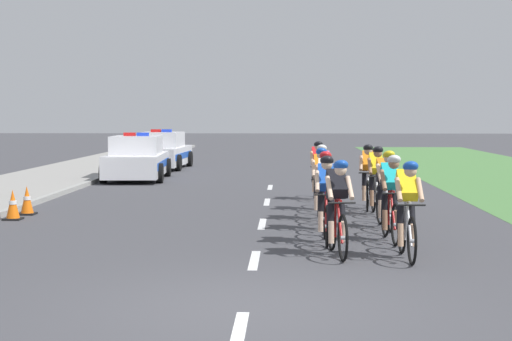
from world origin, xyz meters
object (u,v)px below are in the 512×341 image
cyclist_fifth (325,189)px  police_car_second (162,152)px  cyclist_second (407,208)px  cyclist_eleventh (318,169)px  cyclist_lead (337,206)px  traffic_cone_near (13,205)px  cyclist_fourth (391,197)px  cyclist_eighth (376,180)px  traffic_cone_mid (27,201)px  cyclist_third (326,198)px  cyclist_sixth (386,188)px  cyclist_seventh (321,183)px  police_car_nearest (137,160)px  cyclist_tenth (368,176)px  cyclist_ninth (323,176)px

cyclist_fifth → police_car_second: (-5.77, 16.89, -0.11)m
cyclist_second → cyclist_eleventh: size_ratio=1.00×
cyclist_lead → police_car_second: bearing=106.5°
cyclist_lead → cyclist_fifth: (-0.05, 2.77, 0.00)m
cyclist_eleventh → traffic_cone_near: 7.77m
cyclist_fifth → traffic_cone_near: size_ratio=2.69×
cyclist_fourth → cyclist_eighth: 3.62m
police_car_second → traffic_cone_mid: bearing=-92.7°
cyclist_third → cyclist_sixth: same height
cyclist_third → traffic_cone_near: bearing=156.3°
cyclist_fourth → traffic_cone_near: bearing=161.4°
cyclist_fifth → traffic_cone_near: (-6.48, 1.24, -0.48)m
traffic_cone_near → cyclist_seventh: bearing=2.3°
cyclist_third → police_car_nearest: (-5.71, 13.02, -0.11)m
cyclist_eighth → cyclist_tenth: size_ratio=1.00×
cyclist_ninth → cyclist_tenth: 1.08m
cyclist_seventh → cyclist_ninth: (0.11, 1.68, 0.00)m
cyclist_sixth → cyclist_seventh: size_ratio=1.00×
cyclist_lead → cyclist_second: size_ratio=1.00×
police_car_second → cyclist_seventh: bearing=-69.5°
cyclist_ninth → police_car_second: bearing=113.2°
cyclist_tenth → police_car_nearest: (-6.92, 8.09, -0.11)m
cyclist_fifth → cyclist_sixth: (1.18, 0.31, 0.00)m
cyclist_fourth → cyclist_eleventh: same height
cyclist_second → cyclist_fourth: size_ratio=1.00×
cyclist_seventh → cyclist_tenth: same height
cyclist_fourth → cyclist_sixth: bearing=86.0°
cyclist_third → police_car_second: police_car_second is taller
cyclist_second → traffic_cone_near: cyclist_second is taller
cyclist_tenth → cyclist_eleventh: (-1.09, 2.04, 0.00)m
cyclist_fifth → cyclist_eleventh: size_ratio=1.00×
cyclist_third → cyclist_tenth: same height
cyclist_tenth → traffic_cone_near: size_ratio=2.68×
cyclist_sixth → police_car_nearest: police_car_nearest is taller
police_car_second → cyclist_lead: bearing=-73.5°
cyclist_ninth → cyclist_eleventh: bearing=90.7°
cyclist_eighth → cyclist_tenth: 1.06m
cyclist_eighth → police_car_second: police_car_second is taller
cyclist_fourth → cyclist_fifth: size_ratio=1.00×
cyclist_lead → police_car_nearest: (-5.82, 14.23, -0.11)m
cyclist_fourth → cyclist_sixth: 1.62m
cyclist_eleventh → traffic_cone_mid: size_ratio=2.69×
cyclist_sixth → traffic_cone_near: cyclist_sixth is taller
cyclist_tenth → cyclist_fourth: bearing=-91.0°
police_car_second → cyclist_eighth: bearing=-64.4°
cyclist_tenth → police_car_second: police_car_second is taller
cyclist_seventh → police_car_second: 16.43m
cyclist_eleventh → cyclist_seventh: bearing=-91.3°
traffic_cone_near → cyclist_lead: bearing=-31.6°
cyclist_fourth → cyclist_seventh: 3.01m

